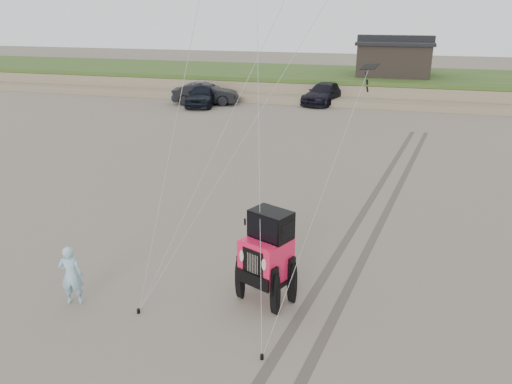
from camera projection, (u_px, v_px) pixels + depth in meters
ground at (257, 348)px, 11.25m from camera, size 160.00×160.00×0.00m
dune_ridge at (369, 84)px, 44.86m from camera, size 160.00×14.25×1.73m
cabin at (394, 57)px, 43.06m from camera, size 6.40×5.40×3.35m
truck_a at (203, 95)px, 39.10m from camera, size 2.59×5.22×1.71m
truck_b at (205, 94)px, 39.65m from camera, size 5.40×2.81×1.69m
truck_c at (324, 94)px, 39.98m from camera, size 3.51×5.90×1.60m
jeep at (266, 267)px, 12.76m from camera, size 4.27×5.78×1.98m
man at (71, 275)px, 12.70m from camera, size 0.68×0.56×1.62m
stake_main at (138, 311)px, 12.51m from camera, size 0.08×0.08×0.12m
stake_aux at (262, 357)px, 10.86m from camera, size 0.08×0.08×0.12m
tire_tracks at (370, 221)px, 17.98m from camera, size 5.22×29.74×0.01m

